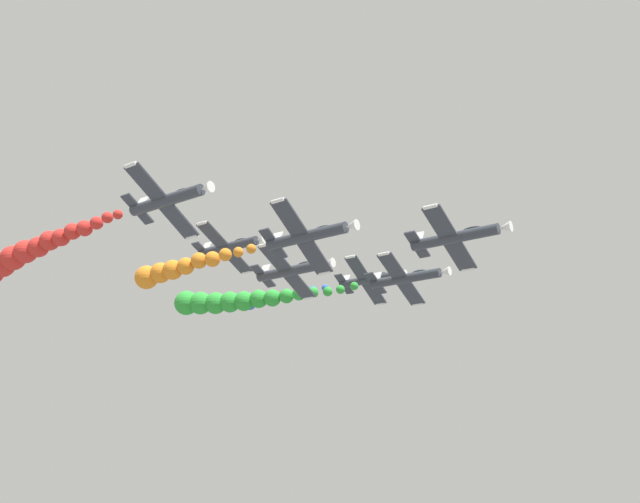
% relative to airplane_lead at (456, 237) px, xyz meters
% --- Properties ---
extents(airplane_lead, '(8.71, 10.35, 4.59)m').
position_rel_airplane_lead_xyz_m(airplane_lead, '(0.00, 0.00, 0.00)').
color(airplane_lead, '#333842').
extents(airplane_left_inner, '(8.65, 10.35, 4.72)m').
position_rel_airplane_lead_xyz_m(airplane_left_inner, '(-9.79, -10.63, -0.22)').
color(airplane_left_inner, '#333842').
extents(smoke_trail_left_inner, '(7.58, 25.53, 3.36)m').
position_rel_airplane_lead_xyz_m(smoke_trail_left_inner, '(-6.30, -35.34, -0.24)').
color(smoke_trail_left_inner, green).
extents(airplane_right_inner, '(8.16, 10.35, 5.59)m').
position_rel_airplane_lead_xyz_m(airplane_right_inner, '(9.43, -10.94, -0.40)').
color(airplane_right_inner, '#333842').
extents(smoke_trail_right_inner, '(3.42, 15.35, 3.14)m').
position_rel_airplane_lead_xyz_m(smoke_trail_right_inner, '(10.53, -27.81, -1.15)').
color(smoke_trail_right_inner, orange).
extents(airplane_left_outer, '(8.70, 10.35, 4.62)m').
position_rel_airplane_lead_xyz_m(airplane_left_outer, '(1.11, -19.12, -0.47)').
color(airplane_left_outer, '#333842').
extents(airplane_right_outer, '(8.31, 10.35, 5.35)m').
position_rel_airplane_lead_xyz_m(airplane_right_outer, '(-18.17, -20.50, 3.07)').
color(airplane_right_outer, '#333842').
extents(smoke_trail_right_outer, '(2.57, 14.75, 2.36)m').
position_rel_airplane_lead_xyz_m(smoke_trail_right_outer, '(-17.58, -37.15, 2.68)').
color(smoke_trail_right_outer, blue).
extents(airplane_trailing, '(8.50, 10.35, 5.02)m').
position_rel_airplane_lead_xyz_m(airplane_trailing, '(18.80, -20.22, 2.31)').
color(airplane_trailing, '#333842').
extents(smoke_trail_trailing, '(4.53, 20.12, 5.56)m').
position_rel_airplane_lead_xyz_m(smoke_trail_trailing, '(20.38, -40.59, 0.21)').
color(smoke_trail_trailing, red).
extents(airplane_high_slot, '(8.76, 10.35, 4.50)m').
position_rel_airplane_lead_xyz_m(airplane_high_slot, '(0.99, -28.84, 4.16)').
color(airplane_high_slot, '#333842').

